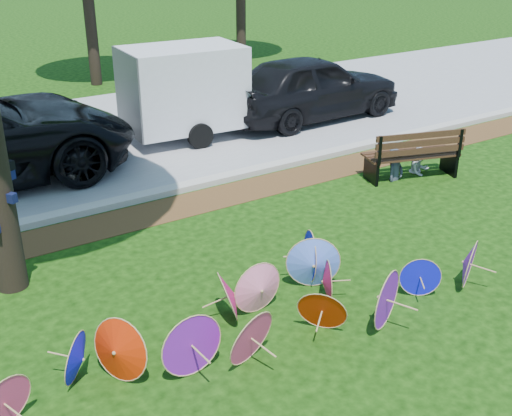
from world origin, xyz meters
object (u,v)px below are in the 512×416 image
at_px(parasol_pile, 273,304).
at_px(person_left, 397,150).
at_px(cargo_trailer, 184,87).
at_px(park_bench, 411,153).
at_px(person_right, 421,148).
at_px(dark_pickup, 311,87).

bearing_deg(parasol_pile, person_left, 30.45).
distance_m(cargo_trailer, person_left, 5.36).
bearing_deg(parasol_pile, cargo_trailer, 70.41).
xyz_separation_m(park_bench, person_right, (0.35, 0.05, 0.01)).
relative_size(person_left, person_right, 1.19).
xyz_separation_m(cargo_trailer, person_right, (3.03, -4.79, -0.72)).
bearing_deg(dark_pickup, person_right, 171.56).
height_order(person_left, person_right, person_left).
distance_m(dark_pickup, person_right, 4.52).
bearing_deg(person_right, dark_pickup, 85.30).
bearing_deg(park_bench, cargo_trailer, 136.55).
xyz_separation_m(dark_pickup, person_right, (-0.55, -4.48, -0.33)).
height_order(dark_pickup, park_bench, dark_pickup).
bearing_deg(cargo_trailer, parasol_pile, -105.32).
relative_size(dark_pickup, cargo_trailer, 1.85).
height_order(parasol_pile, dark_pickup, dark_pickup).
height_order(park_bench, person_left, person_left).
relative_size(parasol_pile, park_bench, 3.52).
relative_size(dark_pickup, park_bench, 2.54).
height_order(dark_pickup, person_right, dark_pickup).
height_order(parasol_pile, person_left, person_left).
xyz_separation_m(person_left, person_right, (0.70, 0.00, -0.10)).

